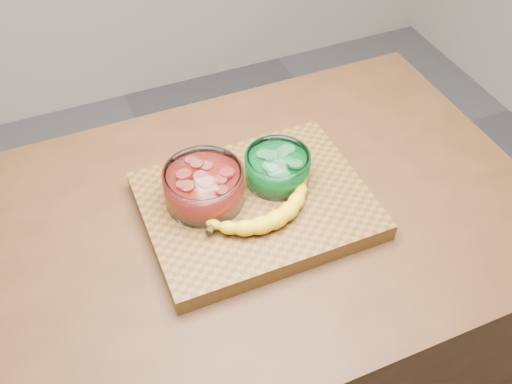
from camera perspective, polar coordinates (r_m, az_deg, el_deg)
name	(u,v)px	position (r m, az deg, el deg)	size (l,w,h in m)	color
counter	(256,325)	(1.55, 0.00, -13.13)	(1.20, 0.80, 0.90)	#4B2C16
cutting_board	(256,205)	(1.17, 0.00, -1.35)	(0.45, 0.35, 0.04)	brown
bowl_red	(204,187)	(1.13, -5.21, 0.55)	(0.16, 0.16, 0.07)	white
bowl_green	(277,168)	(1.17, 2.16, 2.46)	(0.13, 0.13, 0.06)	white
banana	(263,208)	(1.11, 0.67, -1.56)	(0.27, 0.14, 0.04)	yellow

